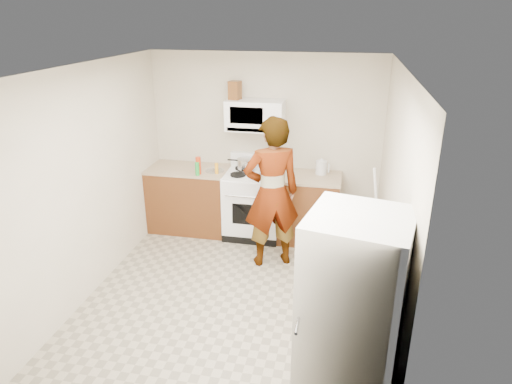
% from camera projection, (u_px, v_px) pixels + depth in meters
% --- Properties ---
extents(floor, '(3.60, 3.60, 0.00)m').
position_uv_depth(floor, '(236.00, 292.00, 5.20)').
color(floor, gray).
rests_on(floor, ground).
extents(back_wall, '(3.20, 0.02, 2.50)m').
position_uv_depth(back_wall, '(265.00, 145.00, 6.37)').
color(back_wall, beige).
rests_on(back_wall, floor).
extents(right_wall, '(0.02, 3.60, 2.50)m').
position_uv_depth(right_wall, '(392.00, 202.00, 4.45)').
color(right_wall, beige).
rests_on(right_wall, floor).
extents(cabinet_left, '(1.12, 0.62, 0.90)m').
position_uv_depth(cabinet_left, '(190.00, 200.00, 6.58)').
color(cabinet_left, brown).
rests_on(cabinet_left, floor).
extents(counter_left, '(1.14, 0.64, 0.03)m').
position_uv_depth(counter_left, '(188.00, 169.00, 6.41)').
color(counter_left, '#9D856A').
rests_on(counter_left, cabinet_left).
extents(cabinet_right, '(0.80, 0.62, 0.90)m').
position_uv_depth(cabinet_right, '(309.00, 209.00, 6.27)').
color(cabinet_right, brown).
rests_on(cabinet_right, floor).
extents(counter_right, '(0.82, 0.64, 0.03)m').
position_uv_depth(counter_right, '(311.00, 177.00, 6.10)').
color(counter_right, '#9D856A').
rests_on(counter_right, cabinet_right).
extents(gas_range, '(0.76, 0.65, 1.13)m').
position_uv_depth(gas_range, '(253.00, 203.00, 6.39)').
color(gas_range, white).
rests_on(gas_range, floor).
extents(microwave, '(0.76, 0.38, 0.40)m').
position_uv_depth(microwave, '(255.00, 115.00, 6.06)').
color(microwave, white).
rests_on(microwave, back_wall).
extents(person, '(0.81, 0.69, 1.89)m').
position_uv_depth(person, '(272.00, 193.00, 5.49)').
color(person, tan).
rests_on(person, floor).
extents(fridge, '(0.83, 0.83, 1.70)m').
position_uv_depth(fridge, '(352.00, 320.00, 3.39)').
color(fridge, silver).
rests_on(fridge, floor).
extents(kettle, '(0.20, 0.20, 0.18)m').
position_uv_depth(kettle, '(321.00, 167.00, 6.14)').
color(kettle, silver).
rests_on(kettle, counter_right).
extents(jug, '(0.17, 0.17, 0.24)m').
position_uv_depth(jug, '(235.00, 90.00, 5.99)').
color(jug, brown).
rests_on(jug, microwave).
extents(saucepan, '(0.31, 0.31, 0.13)m').
position_uv_depth(saucepan, '(246.00, 164.00, 6.31)').
color(saucepan, silver).
rests_on(saucepan, gas_range).
extents(tray, '(0.29, 0.25, 0.05)m').
position_uv_depth(tray, '(266.00, 174.00, 6.09)').
color(tray, white).
rests_on(tray, gas_range).
extents(bottle_spray, '(0.08, 0.08, 0.24)m').
position_uv_depth(bottle_spray, '(198.00, 166.00, 6.13)').
color(bottle_spray, red).
rests_on(bottle_spray, counter_left).
extents(bottle_hot_sauce, '(0.05, 0.05, 0.15)m').
position_uv_depth(bottle_hot_sauce, '(217.00, 168.00, 6.16)').
color(bottle_hot_sauce, orange).
rests_on(bottle_hot_sauce, counter_left).
extents(bottle_green_cap, '(0.07, 0.07, 0.18)m').
position_uv_depth(bottle_green_cap, '(197.00, 169.00, 6.09)').
color(bottle_green_cap, green).
rests_on(bottle_green_cap, counter_left).
extents(pot_lid, '(0.31, 0.31, 0.01)m').
position_uv_depth(pot_lid, '(215.00, 171.00, 6.28)').
color(pot_lid, silver).
rests_on(pot_lid, counter_left).
extents(broom, '(0.23, 0.20, 1.32)m').
position_uv_depth(broom, '(377.00, 218.00, 5.47)').
color(broom, white).
rests_on(broom, floor).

